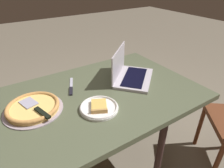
% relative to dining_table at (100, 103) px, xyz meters
% --- Properties ---
extents(dining_table, '(1.24, 0.83, 0.76)m').
position_rel_dining_table_xyz_m(dining_table, '(0.00, 0.00, 0.00)').
color(dining_table, '#4D543D').
rests_on(dining_table, ground_plane).
extents(laptop, '(0.41, 0.40, 0.21)m').
position_rel_dining_table_xyz_m(laptop, '(-0.27, -0.05, 0.12)').
color(laptop, '#B8B0BB').
rests_on(laptop, dining_table).
extents(pizza_plate, '(0.22, 0.22, 0.04)m').
position_rel_dining_table_xyz_m(pizza_plate, '(0.09, 0.14, 0.09)').
color(pizza_plate, white).
rests_on(pizza_plate, dining_table).
extents(pizza_tray, '(0.32, 0.32, 0.04)m').
position_rel_dining_table_xyz_m(pizza_tray, '(0.39, -0.05, 0.10)').
color(pizza_tray, '#A696A2').
rests_on(pizza_tray, dining_table).
extents(table_knife, '(0.11, 0.21, 0.01)m').
position_rel_dining_table_xyz_m(table_knife, '(0.13, -0.15, 0.08)').
color(table_knife, '#B0AFC3').
rests_on(table_knife, dining_table).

